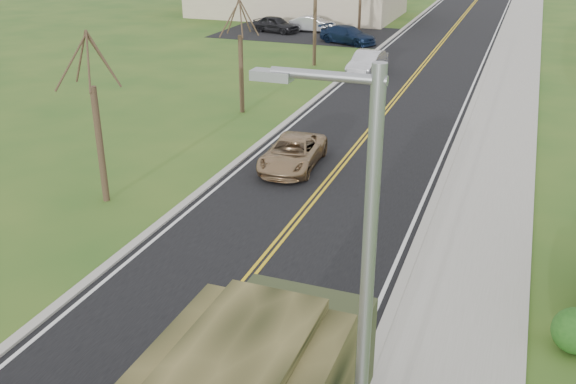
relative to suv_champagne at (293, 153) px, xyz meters
The scene contains 14 objects.
road 24.61m from the suv_champagne, 85.75° to the left, with size 8.00×120.00×0.01m, color black.
curb_right 25.26m from the suv_champagne, 76.32° to the left, with size 0.30×120.00×0.12m, color #9E998E.
sidewalk_right 25.73m from the suv_champagne, 72.53° to the left, with size 3.20×120.00×0.10m, color #9E998E.
curb_left 24.66m from the suv_champagne, 95.42° to the left, with size 0.30×120.00×0.10m, color #9E998E.
street_light 17.74m from the suv_champagne, 67.16° to the right, with size 1.65×0.22×8.00m.
bare_tree_a 7.79m from the suv_champagne, 133.49° to the right, with size 1.93×2.26×6.08m.
bare_tree_b 8.55m from the suv_champagne, 128.38° to the left, with size 1.83×2.14×5.73m.
bare_tree_c 19.37m from the suv_champagne, 105.61° to the left, with size 2.04×2.39×6.42m.
bare_tree_d 31.04m from the suv_champagne, 99.63° to the left, with size 1.88×2.20×5.91m.
suv_champagne is the anchor object (origin of this frame).
sedan_silver 17.09m from the suv_champagne, 93.81° to the left, with size 1.58×4.52×1.49m, color silver.
lot_car_dark 32.40m from the suv_champagne, 112.66° to the left, with size 1.67×4.14×1.41m, color black.
lot_car_silver 32.76m from the suv_champagne, 106.91° to the left, with size 1.42×4.08×1.35m, color #B1B1B6.
lot_car_navy 27.48m from the suv_champagne, 100.80° to the left, with size 1.95×4.79×1.39m, color #0E1B35.
Camera 1 is at (6.52, -7.53, 9.52)m, focal length 40.00 mm.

